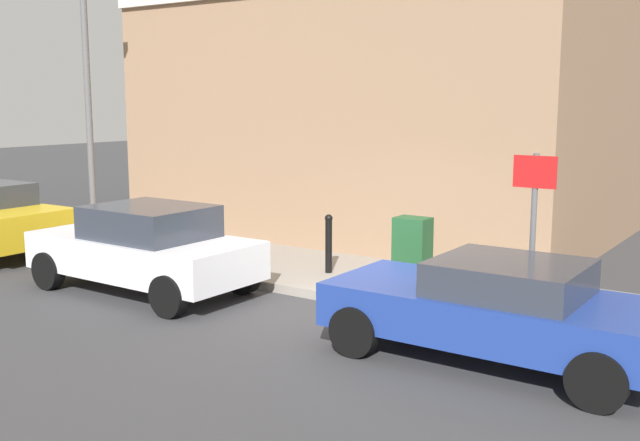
% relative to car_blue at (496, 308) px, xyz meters
% --- Properties ---
extents(ground, '(80.00, 80.00, 0.00)m').
position_rel_car_blue_xyz_m(ground, '(0.59, 2.52, -0.67)').
color(ground, '#38383A').
extents(sidewalk, '(2.73, 30.00, 0.15)m').
position_rel_car_blue_xyz_m(sidewalk, '(2.43, 8.52, -0.60)').
color(sidewalk, gray).
rests_on(sidewalk, ground).
extents(corner_building, '(7.74, 10.31, 9.08)m').
position_rel_car_blue_xyz_m(corner_building, '(7.61, 5.68, 3.87)').
color(corner_building, '#937256').
rests_on(corner_building, ground).
extents(car_blue, '(1.83, 4.03, 1.28)m').
position_rel_car_blue_xyz_m(car_blue, '(0.00, 0.00, 0.00)').
color(car_blue, navy).
rests_on(car_blue, ground).
extents(car_white, '(1.89, 4.00, 1.46)m').
position_rel_car_blue_xyz_m(car_white, '(-0.09, 6.02, 0.08)').
color(car_white, silver).
rests_on(car_white, ground).
extents(utility_cabinet, '(0.46, 0.61, 1.15)m').
position_rel_car_blue_xyz_m(utility_cabinet, '(2.15, 2.25, 0.01)').
color(utility_cabinet, '#1E4C28').
rests_on(utility_cabinet, sidewalk).
extents(bollard_near_cabinet, '(0.14, 0.14, 1.04)m').
position_rel_car_blue_xyz_m(bollard_near_cabinet, '(2.25, 3.95, 0.03)').
color(bollard_near_cabinet, black).
rests_on(bollard_near_cabinet, sidewalk).
extents(street_sign, '(0.08, 0.60, 2.30)m').
position_rel_car_blue_xyz_m(street_sign, '(1.54, 0.10, 0.99)').
color(street_sign, '#59595B').
rests_on(street_sign, sidewalk).
extents(lamppost, '(0.20, 0.44, 5.72)m').
position_rel_car_blue_xyz_m(lamppost, '(2.07, 10.04, 2.63)').
color(lamppost, '#59595B').
rests_on(lamppost, sidewalk).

